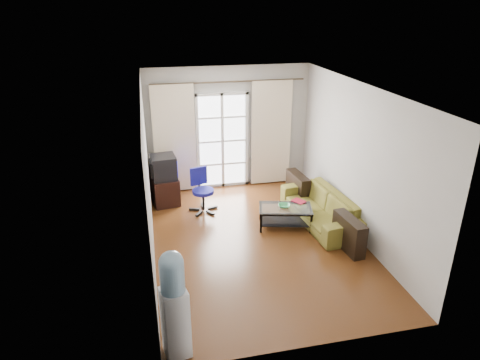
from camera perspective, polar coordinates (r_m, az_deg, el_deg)
name	(u,v)px	position (r m, az deg, el deg)	size (l,w,h in m)	color
floor	(257,240)	(7.70, 2.27, -8.04)	(5.20, 5.20, 0.00)	#583114
ceiling	(260,88)	(6.73, 2.63, 12.11)	(5.20, 5.20, 0.00)	white
wall_back	(228,128)	(9.51, -1.55, 6.94)	(3.60, 0.02, 2.70)	#B4B2AC
wall_front	(317,253)	(4.90, 10.24, -9.58)	(3.60, 0.02, 2.70)	#B4B2AC
wall_left	(148,179)	(6.90, -12.19, 0.15)	(0.02, 5.20, 2.70)	#B4B2AC
wall_right	(358,162)	(7.74, 15.45, 2.35)	(0.02, 5.20, 2.70)	#B4B2AC
french_door	(222,141)	(9.51, -2.36, 5.21)	(1.16, 0.06, 2.15)	white
curtain_rod	(229,82)	(9.19, -1.50, 12.97)	(0.04, 0.04, 3.30)	#4C3F2D
curtain_left	(175,140)	(9.30, -8.71, 5.35)	(0.90, 0.07, 2.35)	beige
curtain_right	(271,133)	(9.66, 4.17, 6.21)	(0.90, 0.07, 2.35)	beige
radiator	(264,170)	(9.92, 3.16, 1.38)	(0.64, 0.12, 0.64)	gray
sofa	(320,208)	(8.32, 10.68, -3.65)	(0.98, 2.10, 0.60)	brown
coffee_table	(285,214)	(8.07, 6.04, -4.56)	(1.08, 0.77, 0.40)	silver
bowl	(284,206)	(8.01, 5.91, -3.45)	(0.28, 0.28, 0.05)	#308546
book	(296,203)	(8.18, 7.43, -3.03)	(0.29, 0.31, 0.02)	#A3142C
remote	(300,203)	(8.18, 8.02, -3.11)	(0.15, 0.04, 0.02)	black
tv_stand	(164,189)	(9.14, -10.08, -1.19)	(0.52, 0.77, 0.57)	black
crt_tv	(163,167)	(8.87, -10.28, 1.70)	(0.57, 0.57, 0.48)	black
task_chair	(203,199)	(8.65, -4.99, -2.52)	(0.75, 0.75, 0.89)	black
water_cooler	(174,303)	(5.15, -8.78, -15.88)	(0.35, 0.34, 1.43)	silver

